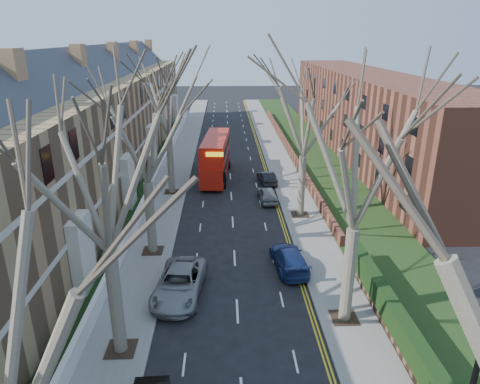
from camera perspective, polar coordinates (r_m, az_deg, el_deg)
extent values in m
cube|color=slate|center=(52.20, -8.03, 4.12)|extent=(3.00, 102.00, 0.12)
cube|color=slate|center=(52.34, 5.19, 4.28)|extent=(3.00, 102.00, 0.12)
cube|color=#9A754E|center=(44.93, -19.34, 7.06)|extent=(9.00, 78.00, 10.00)
cube|color=#32353D|center=(44.07, -20.26, 14.66)|extent=(4.67, 78.00, 4.67)
cube|color=beige|center=(44.18, -13.57, 5.42)|extent=(0.12, 78.00, 0.35)
cube|color=beige|center=(43.45, -13.95, 9.88)|extent=(0.12, 78.00, 0.35)
cube|color=brown|center=(57.64, 16.44, 10.07)|extent=(8.00, 54.00, 10.00)
cube|color=brown|center=(56.27, 6.43, 5.91)|extent=(0.35, 54.00, 0.90)
cube|color=white|center=(44.67, -11.13, 1.91)|extent=(0.30, 78.00, 1.00)
cube|color=#1B3613|center=(53.07, 10.03, 4.38)|extent=(6.00, 102.00, 0.06)
cylinder|color=brown|center=(21.15, -16.23, -14.03)|extent=(0.64, 0.64, 5.25)
cube|color=#2D2116|center=(22.69, -15.55, -19.51)|extent=(1.40, 1.40, 0.05)
cylinder|color=brown|center=(29.79, -11.85, -3.37)|extent=(0.64, 0.64, 5.07)
cube|color=#2D2116|center=(30.87, -11.52, -7.67)|extent=(1.40, 1.40, 0.05)
cylinder|color=brown|center=(40.93, -9.24, 3.47)|extent=(0.60, 0.60, 5.25)
cube|color=#2D2116|center=(41.75, -9.04, 0.04)|extent=(1.40, 1.40, 0.05)
cylinder|color=brown|center=(23.07, 14.26, -10.71)|extent=(0.64, 0.64, 5.25)
cube|color=#2D2116|center=(24.49, 13.72, -15.96)|extent=(1.40, 1.40, 0.05)
cylinder|color=brown|center=(35.50, 8.19, 0.76)|extent=(0.60, 0.60, 5.07)
cube|color=#2D2116|center=(36.41, 8.00, -2.99)|extent=(1.40, 1.40, 0.05)
cube|color=red|center=(45.46, -3.23, 3.59)|extent=(3.12, 10.39, 2.05)
cube|color=red|center=(44.94, -3.28, 5.98)|extent=(3.08, 9.88, 1.86)
cube|color=black|center=(45.35, -3.24, 4.10)|extent=(3.08, 9.58, 0.84)
cube|color=black|center=(44.92, -3.28, 6.09)|extent=(3.06, 9.37, 0.84)
imported|color=gray|center=(25.67, -8.05, -11.94)|extent=(3.21, 5.90, 1.57)
imported|color=navy|center=(28.32, 6.59, -8.80)|extent=(2.35, 4.89, 1.37)
imported|color=gray|center=(39.13, 3.68, -0.31)|extent=(1.84, 4.02, 1.34)
imported|color=black|center=(43.76, 3.60, 1.90)|extent=(1.86, 4.00, 1.27)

